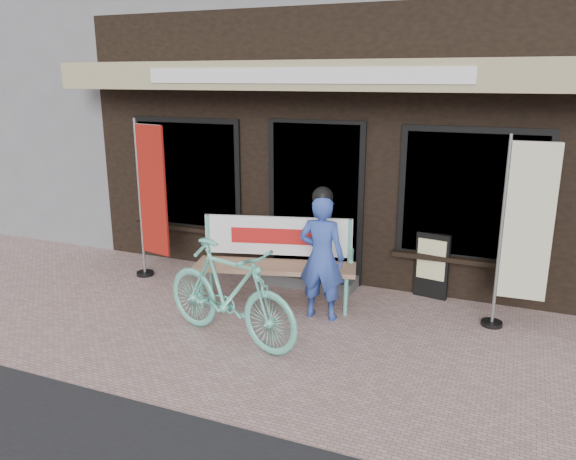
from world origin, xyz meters
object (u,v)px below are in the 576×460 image
at_px(bench, 276,254).
at_px(person, 322,255).
at_px(nobori_cream, 523,233).
at_px(bicycle, 229,293).
at_px(menu_stand, 432,265).
at_px(nobori_red, 151,199).

distance_m(bench, person, 0.74).
distance_m(person, nobori_cream, 2.19).
xyz_separation_m(bicycle, nobori_cream, (2.79, 1.47, 0.58)).
height_order(bench, bicycle, bicycle).
distance_m(bench, bicycle, 1.19).
bearing_deg(menu_stand, bench, -143.87).
relative_size(person, bicycle, 0.87).
bearing_deg(bench, bicycle, -105.98).
bearing_deg(nobori_cream, person, -167.95).
xyz_separation_m(nobori_red, menu_stand, (3.67, 0.77, -0.71)).
distance_m(bicycle, nobori_cream, 3.21).
xyz_separation_m(bench, nobori_red, (-1.90, 0.11, 0.52)).
relative_size(bicycle, nobori_red, 0.82).
bearing_deg(menu_stand, nobori_red, -158.41).
distance_m(bench, nobori_cream, 2.83).
height_order(person, nobori_cream, nobori_cream).
distance_m(nobori_red, menu_stand, 3.82).
bearing_deg(menu_stand, bicycle, -121.21).
bearing_deg(nobori_red, nobori_cream, 14.81).
bearing_deg(person, menu_stand, 43.87).
xyz_separation_m(bench, menu_stand, (1.77, 0.88, -0.19)).
bearing_deg(bicycle, nobori_red, 70.63).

